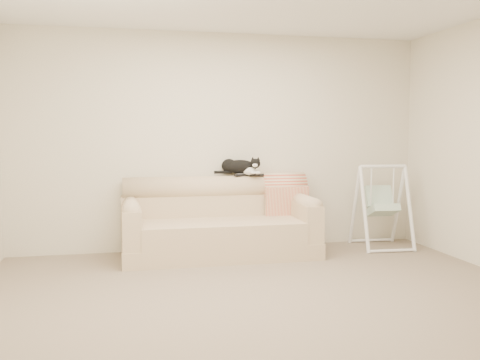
{
  "coord_description": "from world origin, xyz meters",
  "views": [
    {
      "loc": [
        -1.18,
        -4.38,
        1.4
      ],
      "look_at": [
        0.08,
        1.27,
        0.9
      ],
      "focal_mm": 40.0,
      "sensor_mm": 36.0,
      "label": 1
    }
  ],
  "objects_px": {
    "remote_a": "(241,175)",
    "remote_b": "(257,175)",
    "tuxedo_cat": "(240,167)",
    "sofa": "(219,225)",
    "baby_swing": "(382,206)"
  },
  "relations": [
    {
      "from": "remote_b",
      "to": "sofa",
      "type": "bearing_deg",
      "value": -157.65
    },
    {
      "from": "remote_a",
      "to": "sofa",
      "type": "bearing_deg",
      "value": -144.52
    },
    {
      "from": "sofa",
      "to": "remote_b",
      "type": "xyz_separation_m",
      "value": [
        0.5,
        0.21,
        0.56
      ]
    },
    {
      "from": "remote_a",
      "to": "baby_swing",
      "type": "xyz_separation_m",
      "value": [
        1.72,
        -0.23,
        -0.4
      ]
    },
    {
      "from": "tuxedo_cat",
      "to": "baby_swing",
      "type": "bearing_deg",
      "value": -8.96
    },
    {
      "from": "remote_a",
      "to": "tuxedo_cat",
      "type": "relative_size",
      "value": 0.33
    },
    {
      "from": "tuxedo_cat",
      "to": "baby_swing",
      "type": "xyz_separation_m",
      "value": [
        1.73,
        -0.27,
        -0.49
      ]
    },
    {
      "from": "tuxedo_cat",
      "to": "remote_b",
      "type": "bearing_deg",
      "value": -17.11
    },
    {
      "from": "sofa",
      "to": "baby_swing",
      "type": "height_order",
      "value": "baby_swing"
    },
    {
      "from": "remote_a",
      "to": "remote_b",
      "type": "relative_size",
      "value": 1.06
    },
    {
      "from": "remote_b",
      "to": "tuxedo_cat",
      "type": "bearing_deg",
      "value": 162.89
    },
    {
      "from": "baby_swing",
      "to": "remote_a",
      "type": "bearing_deg",
      "value": 172.32
    },
    {
      "from": "remote_a",
      "to": "remote_b",
      "type": "xyz_separation_m",
      "value": [
        0.19,
        -0.02,
        -0.0
      ]
    },
    {
      "from": "tuxedo_cat",
      "to": "baby_swing",
      "type": "relative_size",
      "value": 0.54
    },
    {
      "from": "tuxedo_cat",
      "to": "baby_swing",
      "type": "height_order",
      "value": "tuxedo_cat"
    }
  ]
}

